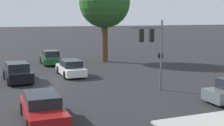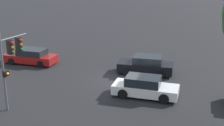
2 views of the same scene
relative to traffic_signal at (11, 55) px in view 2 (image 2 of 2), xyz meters
name	(u,v)px [view 2 (image 2 of 2)]	position (x,y,z in m)	size (l,w,h in m)	color
ground_plane	(122,80)	(-5.42, -6.34, -3.43)	(300.00, 300.00, 0.00)	black
traffic_signal	(11,55)	(0.00, 0.00, 0.00)	(0.63, 2.42, 4.97)	#515456
crossing_car_1	(146,65)	(-6.93, -8.48, -2.72)	(4.58, 2.16, 1.52)	black
crossing_car_2	(31,57)	(3.69, -8.24, -2.78)	(4.78, 1.96, 1.37)	maroon
crossing_car_3	(145,87)	(-7.71, -3.85, -2.76)	(4.49, 1.88, 1.43)	silver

